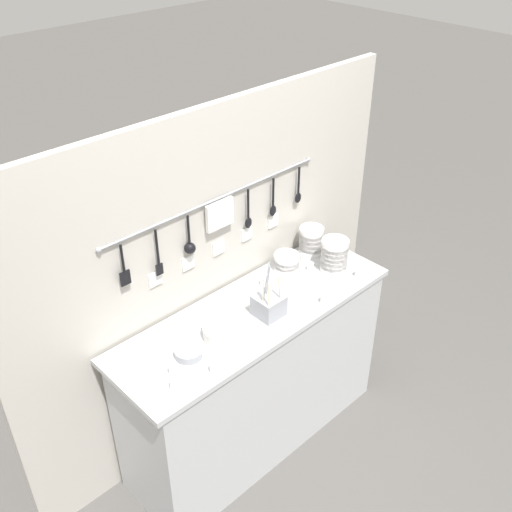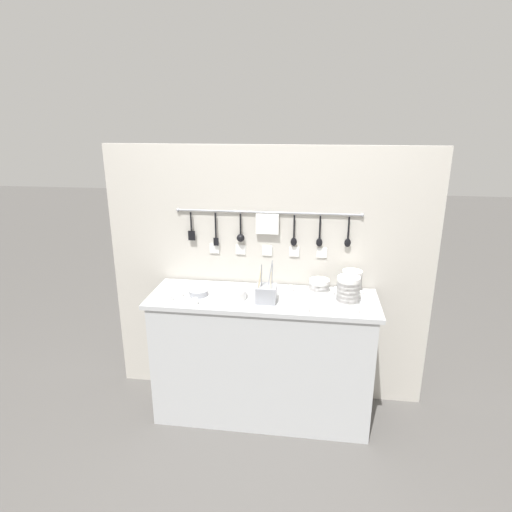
# 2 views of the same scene
# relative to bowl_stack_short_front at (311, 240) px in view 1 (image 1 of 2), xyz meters

# --- Properties ---
(ground_plane) EXTENTS (20.00, 20.00, 0.00)m
(ground_plane) POSITION_rel_bowl_stack_short_front_xyz_m (-0.59, -0.16, -0.99)
(ground_plane) COLOR #514F4C
(counter) EXTENTS (1.54, 0.50, 0.91)m
(counter) POSITION_rel_bowl_stack_short_front_xyz_m (-0.59, -0.16, -0.53)
(counter) COLOR #B7BABC
(counter) RESTS_ON ground
(back_wall) EXTENTS (2.34, 0.09, 1.89)m
(back_wall) POSITION_rel_bowl_stack_short_front_xyz_m (-0.59, 0.12, -0.04)
(back_wall) COLOR #BCB7AD
(back_wall) RESTS_ON ground
(bowl_stack_short_front) EXTENTS (0.14, 0.14, 0.16)m
(bowl_stack_short_front) POSITION_rel_bowl_stack_short_front_xyz_m (0.00, 0.00, 0.00)
(bowl_stack_short_front) COLOR white
(bowl_stack_short_front) RESTS_ON counter
(bowl_stack_wide_centre) EXTENTS (0.14, 0.14, 0.09)m
(bowl_stack_wide_centre) POSITION_rel_bowl_stack_short_front_xyz_m (-0.22, -0.02, -0.03)
(bowl_stack_wide_centre) COLOR white
(bowl_stack_wide_centre) RESTS_ON counter
(bowl_stack_back_corner) EXTENTS (0.15, 0.15, 0.19)m
(bowl_stack_back_corner) POSITION_rel_bowl_stack_short_front_xyz_m (-0.04, -0.20, 0.01)
(bowl_stack_back_corner) COLOR white
(bowl_stack_back_corner) RESTS_ON counter
(plate_stack) EXTENTS (0.23, 0.23, 0.06)m
(plate_stack) POSITION_rel_bowl_stack_short_front_xyz_m (-0.81, -0.21, -0.05)
(plate_stack) COLOR white
(plate_stack) RESTS_ON counter
(steel_mixing_bowl) EXTENTS (0.13, 0.13, 0.04)m
(steel_mixing_bowl) POSITION_rel_bowl_stack_short_front_xyz_m (-1.03, -0.19, -0.06)
(steel_mixing_bowl) COLOR #93969E
(steel_mixing_bowl) RESTS_ON counter
(cutlery_caddy) EXTENTS (0.13, 0.13, 0.27)m
(cutlery_caddy) POSITION_rel_bowl_stack_short_front_xyz_m (-0.56, -0.23, -0.02)
(cutlery_caddy) COLOR #93969E
(cutlery_caddy) RESTS_ON counter
(cup_back_left) EXTENTS (0.04, 0.04, 0.04)m
(cup_back_left) POSITION_rel_bowl_stack_short_front_xyz_m (0.06, -0.08, -0.06)
(cup_back_left) COLOR white
(cup_back_left) RESTS_ON counter
(cup_front_left) EXTENTS (0.04, 0.04, 0.04)m
(cup_front_left) POSITION_rel_bowl_stack_short_front_xyz_m (-0.29, -0.36, -0.06)
(cup_front_left) COLOR white
(cup_front_left) RESTS_ON counter
(cup_front_right) EXTENTS (0.04, 0.04, 0.04)m
(cup_front_right) POSITION_rel_bowl_stack_short_front_xyz_m (-1.15, -0.23, -0.06)
(cup_front_right) COLOR white
(cup_front_right) RESTS_ON counter
(cup_back_right) EXTENTS (0.04, 0.04, 0.04)m
(cup_back_right) POSITION_rel_bowl_stack_short_front_xyz_m (-1.19, -0.30, -0.06)
(cup_back_right) COLOR white
(cup_back_right) RESTS_ON counter
(cup_edge_far) EXTENTS (0.04, 0.04, 0.04)m
(cup_edge_far) POSITION_rel_bowl_stack_short_front_xyz_m (-0.13, -0.12, -0.06)
(cup_edge_far) COLOR white
(cup_edge_far) RESTS_ON counter
(cup_centre) EXTENTS (0.04, 0.04, 0.04)m
(cup_centre) POSITION_rel_bowl_stack_short_front_xyz_m (0.01, -0.33, -0.06)
(cup_centre) COLOR white
(cup_centre) RESTS_ON counter
(cup_mid_row) EXTENTS (0.04, 0.04, 0.04)m
(cup_mid_row) POSITION_rel_bowl_stack_short_front_xyz_m (-1.01, -0.35, -0.06)
(cup_mid_row) COLOR white
(cup_mid_row) RESTS_ON counter
(cup_edge_near) EXTENTS (0.04, 0.04, 0.04)m
(cup_edge_near) POSITION_rel_bowl_stack_short_front_xyz_m (-0.41, -0.04, -0.06)
(cup_edge_near) COLOR white
(cup_edge_near) RESTS_ON counter
(cup_beside_plates) EXTENTS (0.04, 0.04, 0.04)m
(cup_beside_plates) POSITION_rel_bowl_stack_short_front_xyz_m (-0.10, -0.03, -0.06)
(cup_beside_plates) COLOR white
(cup_beside_plates) RESTS_ON counter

